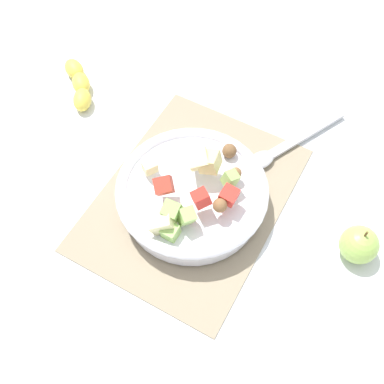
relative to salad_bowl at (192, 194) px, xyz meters
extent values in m
plane|color=silver|center=(-0.01, -0.01, -0.04)|extent=(2.40, 2.40, 0.00)
cube|color=gray|center=(-0.01, -0.01, -0.04)|extent=(0.41, 0.31, 0.01)
cylinder|color=white|center=(0.00, 0.00, -0.01)|extent=(0.24, 0.24, 0.05)
torus|color=white|center=(0.00, 0.00, 0.01)|extent=(0.26, 0.26, 0.02)
sphere|color=brown|center=(0.02, 0.06, 0.05)|extent=(0.03, 0.03, 0.03)
cube|color=#93C160|center=(0.07, 0.00, 0.04)|extent=(0.04, 0.03, 0.04)
cube|color=#E5D684|center=(-0.04, 0.01, 0.06)|extent=(0.04, 0.04, 0.04)
sphere|color=brown|center=(-0.05, 0.06, 0.04)|extent=(0.03, 0.03, 0.03)
cube|color=#BC3828|center=(0.04, -0.03, 0.05)|extent=(0.04, 0.04, 0.04)
cube|color=#93C160|center=(0.09, 0.01, 0.02)|extent=(0.03, 0.02, 0.03)
cube|color=red|center=(0.03, 0.03, 0.05)|extent=(0.04, 0.04, 0.03)
cube|color=#93C160|center=(-0.03, 0.05, 0.05)|extent=(0.03, 0.03, 0.03)
sphere|color=brown|center=(-0.10, 0.02, 0.03)|extent=(0.03, 0.04, 0.04)
cube|color=beige|center=(-0.03, -0.01, 0.06)|extent=(0.06, 0.05, 0.05)
cube|color=beige|center=(0.09, -0.01, 0.04)|extent=(0.06, 0.06, 0.05)
cube|color=#A3CC6B|center=(0.06, 0.02, 0.04)|extent=(0.04, 0.04, 0.04)
cube|color=red|center=(0.00, 0.07, 0.05)|extent=(0.03, 0.03, 0.02)
cube|color=beige|center=(0.01, -0.08, 0.04)|extent=(0.03, 0.03, 0.02)
ellipsoid|color=#B7B7BC|center=(-0.14, 0.07, -0.03)|extent=(0.07, 0.06, 0.01)
cube|color=#B7B7BC|center=(-0.25, 0.12, -0.03)|extent=(0.18, 0.10, 0.01)
sphere|color=#9EC656|center=(-0.05, 0.29, -0.01)|extent=(0.06, 0.06, 0.06)
cylinder|color=brown|center=(-0.05, 0.29, 0.03)|extent=(0.00, 0.00, 0.01)
ellipsoid|color=yellow|center=(-0.10, -0.31, -0.02)|extent=(0.07, 0.06, 0.04)
ellipsoid|color=yellow|center=(-0.14, -0.34, -0.02)|extent=(0.06, 0.06, 0.04)
ellipsoid|color=yellow|center=(-0.16, -0.38, -0.02)|extent=(0.06, 0.07, 0.04)
camera|label=1|loc=(0.38, 0.21, 0.71)|focal=44.70mm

